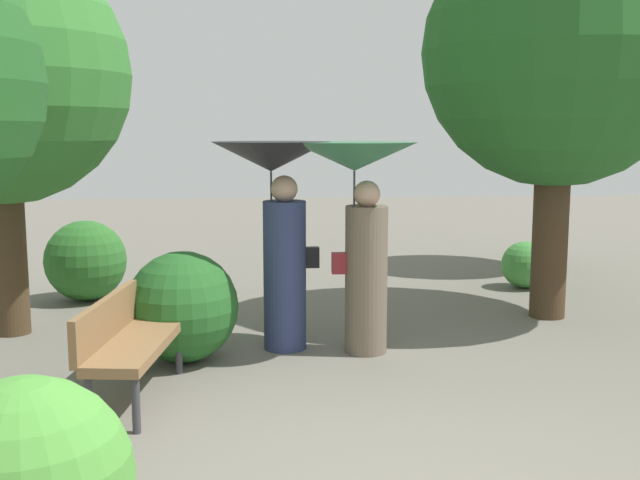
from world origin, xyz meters
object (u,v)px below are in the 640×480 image
(tree_mid_right, at_px, (559,28))
(person_left, at_px, (277,206))
(tree_near_right, at_px, (551,82))
(park_bench, at_px, (127,338))
(person_right, at_px, (359,205))

(tree_mid_right, bearing_deg, person_left, -161.70)
(person_left, height_order, tree_near_right, tree_near_right)
(person_left, xyz_separation_m, tree_mid_right, (3.14, 1.04, 1.84))
(park_bench, distance_m, tree_mid_right, 5.68)
(person_right, distance_m, park_bench, 2.49)
(person_right, bearing_deg, tree_near_right, -42.87)
(person_right, distance_m, tree_near_right, 5.70)
(person_right, relative_size, tree_near_right, 0.48)
(person_right, bearing_deg, park_bench, 116.46)
(person_left, relative_size, park_bench, 1.31)
(person_right, bearing_deg, tree_mid_right, -66.11)
(person_left, bearing_deg, person_right, -107.59)
(person_left, bearing_deg, tree_mid_right, -75.28)
(tree_mid_right, bearing_deg, park_bench, -151.33)
(park_bench, bearing_deg, tree_near_right, -38.07)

